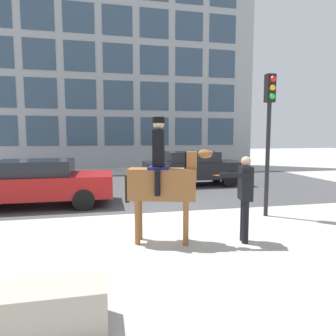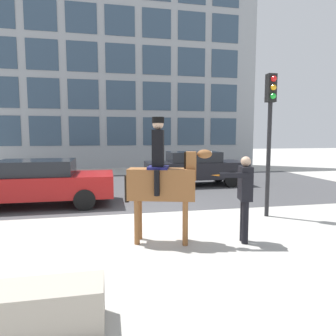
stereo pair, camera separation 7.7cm
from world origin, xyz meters
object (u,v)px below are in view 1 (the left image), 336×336
(mounted_horse_lead, at_px, (164,180))
(street_car_far_lane, at_px, (193,167))
(planter_ledge, at_px, (13,313))
(street_car_near_lane, at_px, (38,182))
(pedestrian_bystander, at_px, (245,192))
(traffic_light, at_px, (269,122))

(mounted_horse_lead, bearing_deg, street_car_far_lane, 83.67)
(planter_ledge, bearing_deg, street_car_near_lane, 98.82)
(mounted_horse_lead, xyz_separation_m, street_car_far_lane, (2.68, 6.73, -0.50))
(mounted_horse_lead, height_order, street_car_far_lane, mounted_horse_lead)
(pedestrian_bystander, bearing_deg, traffic_light, -119.34)
(street_car_near_lane, height_order, planter_ledge, street_car_near_lane)
(mounted_horse_lead, xyz_separation_m, planter_ledge, (-2.15, -2.50, -1.02))
(mounted_horse_lead, relative_size, street_car_near_lane, 0.58)
(pedestrian_bystander, distance_m, traffic_light, 2.75)
(street_car_far_lane, height_order, traffic_light, traffic_light)
(mounted_horse_lead, height_order, traffic_light, traffic_light)
(mounted_horse_lead, relative_size, planter_ledge, 1.26)
(mounted_horse_lead, height_order, pedestrian_bystander, mounted_horse_lead)
(street_car_far_lane, bearing_deg, traffic_light, -85.39)
(pedestrian_bystander, relative_size, street_car_far_lane, 0.40)
(planter_ledge, bearing_deg, pedestrian_bystander, 29.96)
(planter_ledge, bearing_deg, mounted_horse_lead, 49.28)
(traffic_light, bearing_deg, street_car_near_lane, 158.17)
(pedestrian_bystander, relative_size, planter_ledge, 0.88)
(traffic_light, bearing_deg, pedestrian_bystander, -131.11)
(traffic_light, height_order, planter_ledge, traffic_light)
(pedestrian_bystander, distance_m, street_car_far_lane, 7.15)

